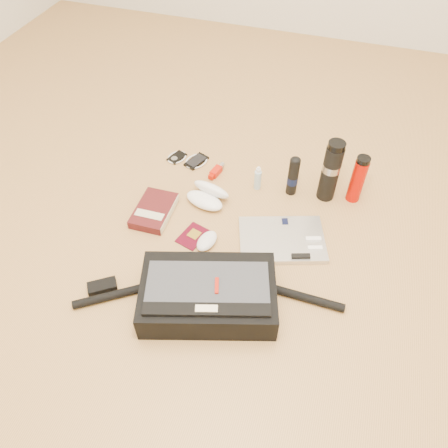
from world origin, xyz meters
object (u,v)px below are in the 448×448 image
(thermos_black, at_px, (331,171))
(thermos_red, at_px, (358,179))
(messenger_bag, at_px, (207,294))
(laptop, at_px, (282,240))
(book, at_px, (154,211))

(thermos_black, height_order, thermos_red, thermos_black)
(messenger_bag, xyz_separation_m, laptop, (0.19, 0.37, -0.05))
(messenger_bag, height_order, thermos_black, thermos_black)
(laptop, bearing_deg, thermos_black, 50.14)
(thermos_black, bearing_deg, thermos_red, 10.73)
(laptop, relative_size, thermos_red, 1.73)
(book, xyz_separation_m, thermos_red, (0.80, 0.36, 0.10))
(book, relative_size, thermos_black, 0.77)
(messenger_bag, xyz_separation_m, thermos_red, (0.44, 0.71, 0.05))
(messenger_bag, relative_size, book, 4.14)
(messenger_bag, relative_size, thermos_black, 3.18)
(thermos_red, bearing_deg, book, -155.99)
(thermos_black, bearing_deg, messenger_bag, -114.69)
(messenger_bag, xyz_separation_m, thermos_black, (0.32, 0.69, 0.09))
(book, bearing_deg, thermos_red, 22.45)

